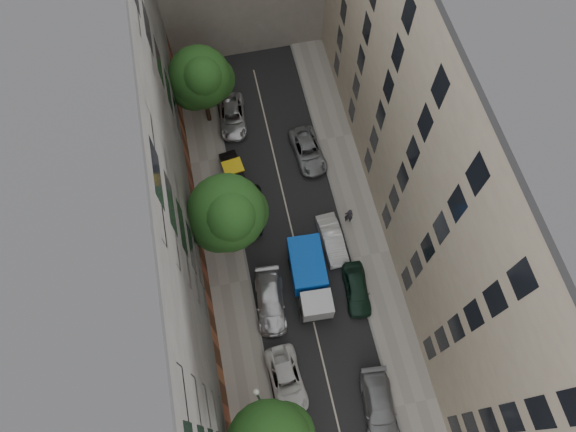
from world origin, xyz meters
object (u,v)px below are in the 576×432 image
object	(u,v)px
tarp_truck	(310,277)
pedestrian	(349,216)
car_left_5	(234,173)
tree_mid	(229,215)
car_left_2	(287,380)
car_right_3	(332,240)
car_left_4	(252,210)
car_right_1	(379,407)
tree_far	(201,80)
car_right_2	(357,289)
car_left_6	(232,116)
car_left_3	(270,302)
lamp_post	(258,397)
car_right_4	(308,151)

from	to	relation	value
tarp_truck	pedestrian	world-z (taller)	tarp_truck
car_left_5	tree_mid	bearing A→B (deg)	-105.99
car_left_2	car_right_3	bearing A→B (deg)	55.86
car_right_3	tarp_truck	bearing A→B (deg)	-134.13
car_left_4	car_right_1	world-z (taller)	car_right_1
car_left_4	car_right_3	distance (m)	6.77
tarp_truck	car_left_5	xyz separation A→B (m)	(-3.93, 10.20, -0.83)
tree_far	tree_mid	bearing A→B (deg)	-89.11
tree_far	car_left_5	bearing A→B (deg)	-79.66
pedestrian	tree_mid	bearing A→B (deg)	20.29
car_right_2	car_right_3	bearing A→B (deg)	105.97
car_left_6	car_right_2	size ratio (longest dim) A/B	1.15
car_left_4	car_right_2	distance (m)	10.25
car_left_4	car_right_1	xyz separation A→B (m)	(5.70, -16.20, 0.00)
tarp_truck	car_left_6	xyz separation A→B (m)	(-3.13, 15.80, -0.82)
car_right_3	tree_mid	distance (m)	9.23
car_left_3	car_left_5	size ratio (longest dim) A/B	1.23
car_left_5	tree_far	bearing A→B (deg)	92.47
pedestrian	car_left_4	bearing A→B (deg)	0.03
car_right_3	car_right_1	bearing A→B (deg)	-92.34
car_left_3	lamp_post	xyz separation A→B (m)	(-1.96, -6.64, 3.63)
car_left_2	pedestrian	distance (m)	13.16
tree_mid	lamp_post	bearing A→B (deg)	-91.29
car_left_3	car_left_6	size ratio (longest dim) A/B	1.04
car_right_4	tree_far	size ratio (longest dim) A/B	0.60
car_left_4	car_right_2	xyz separation A→B (m)	(6.40, -8.00, -0.01)
car_left_3	pedestrian	xyz separation A→B (m)	(7.30, 5.35, 0.34)
car_left_4	tree_mid	bearing A→B (deg)	-112.61
car_right_1	tree_far	bearing A→B (deg)	112.14
pedestrian	car_right_2	bearing A→B (deg)	98.24
car_left_5	car_left_6	distance (m)	5.66
car_left_4	car_right_1	bearing A→B (deg)	-61.37
car_left_3	tree_mid	bearing A→B (deg)	114.96
car_left_2	lamp_post	distance (m)	4.32
car_left_6	pedestrian	size ratio (longest dim) A/B	2.64
car_left_5	pedestrian	world-z (taller)	pedestrian
car_right_3	car_left_5	bearing A→B (deg)	128.07
car_left_2	car_left_3	bearing A→B (deg)	86.66
car_left_3	tree_mid	xyz separation A→B (m)	(-1.70, 4.86, 5.52)
car_left_3	pedestrian	world-z (taller)	pedestrian
tree_mid	car_left_3	bearing A→B (deg)	-70.66
car_left_2	car_left_5	world-z (taller)	car_left_5
car_left_5	tree_far	xyz separation A→B (m)	(-1.10, 6.01, 4.80)
tree_far	car_left_3	bearing A→B (deg)	-83.71
car_left_2	car_left_5	distance (m)	16.81
car_right_1	car_right_3	world-z (taller)	car_right_1
car_left_4	pedestrian	world-z (taller)	pedestrian
car_left_2	car_right_1	distance (m)	6.44
car_left_6	car_right_4	world-z (taller)	car_left_6
car_left_3	tree_mid	distance (m)	7.55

